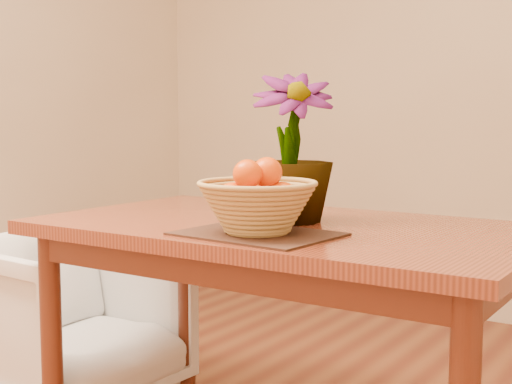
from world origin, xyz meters
The scene contains 7 objects.
wall_back centered at (0.00, 2.25, 1.35)m, with size 4.00×0.02×2.70m, color beige.
table centered at (0.00, 0.30, 0.66)m, with size 1.40×0.80×0.75m.
placemat centered at (0.05, 0.08, 0.75)m, with size 0.38×0.29×0.01m, color #391E14.
wicker_basket centered at (0.05, 0.08, 0.82)m, with size 0.31×0.31×0.13m.
orange_pile centered at (0.05, 0.08, 0.86)m, with size 0.17×0.17×0.14m.
potted_plant centered at (0.00, 0.33, 0.96)m, with size 0.24×0.24×0.43m, color #194012.
armchair centered at (-0.93, 0.33, 0.34)m, with size 0.67×0.63×0.69m, color #886E5E.
Camera 1 is at (1.03, -1.41, 1.05)m, focal length 50.00 mm.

